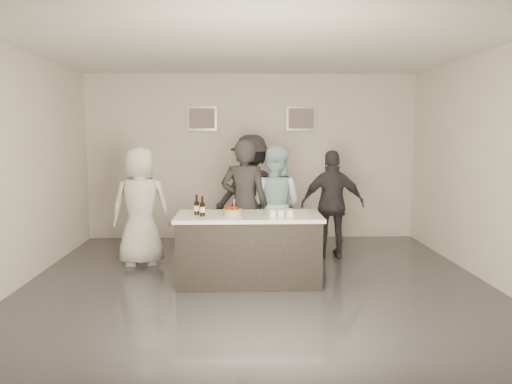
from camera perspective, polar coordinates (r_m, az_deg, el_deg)
floor at (r=6.46m, az=0.14°, el=-10.71°), size 6.00×6.00×0.00m
ceiling at (r=6.25m, az=0.15°, el=16.52°), size 6.00×6.00×0.00m
wall_back at (r=9.17m, az=-0.50°, el=4.02°), size 6.00×0.04×3.00m
wall_front at (r=3.20m, az=2.00°, el=-1.17°), size 6.00×0.04×3.00m
wall_left at (r=6.77m, az=-26.14°, el=2.35°), size 0.04×6.00×3.00m
wall_right at (r=6.96m, az=25.69°, el=2.47°), size 0.04×6.00×3.00m
picture_left at (r=9.16m, az=-6.20°, el=8.35°), size 0.54×0.04×0.44m
picture_right at (r=9.20m, az=5.17°, el=8.36°), size 0.54×0.04×0.44m
bar_counter at (r=6.50m, az=-0.83°, el=-6.50°), size 1.86×0.86×0.90m
cake at (r=6.33m, az=-2.71°, el=-2.37°), size 0.24×0.24×0.07m
beer_bottle_a at (r=6.41m, az=-6.80°, el=-1.45°), size 0.07×0.07×0.26m
beer_bottle_b at (r=6.29m, az=-6.15°, el=-1.59°), size 0.07×0.07×0.26m
tumbler_cluster at (r=6.32m, az=2.90°, el=-2.36°), size 0.30×0.19×0.08m
candles at (r=6.07m, az=-4.23°, el=-3.10°), size 0.24×0.08×0.01m
person_main_black at (r=7.11m, az=-1.35°, el=-1.44°), size 0.74×0.56×1.85m
person_main_blue at (r=7.37m, az=2.11°, el=-1.53°), size 1.05×0.95×1.76m
person_guest_left at (r=7.49m, az=-13.04°, el=-1.61°), size 0.89×0.61×1.74m
person_guest_right at (r=7.82m, az=8.74°, el=-1.40°), size 0.99×0.43×1.68m
person_guest_back at (r=8.22m, az=-0.51°, el=-0.11°), size 1.38×1.02×1.91m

